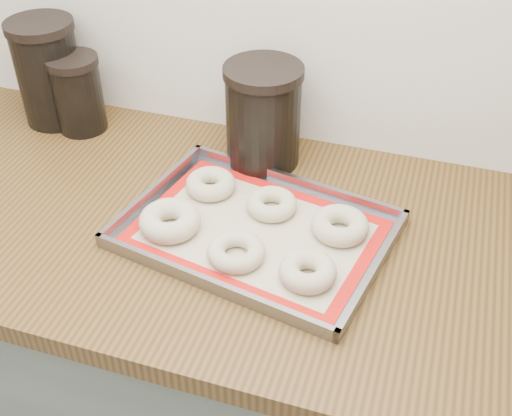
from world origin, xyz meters
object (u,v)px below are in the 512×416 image
(bagel_front_right, at_px, (308,271))
(canister_right, at_px, (263,115))
(bagel_back_right, at_px, (340,225))
(bagel_back_left, at_px, (211,184))
(baking_tray, at_px, (256,231))
(bagel_back_mid, at_px, (272,204))
(bagel_front_mid, at_px, (236,252))
(bagel_front_left, at_px, (170,221))
(canister_mid, at_px, (78,93))
(canister_left, at_px, (49,72))

(bagel_front_right, height_order, canister_right, canister_right)
(bagel_back_right, bearing_deg, bagel_back_left, 169.82)
(bagel_front_right, bearing_deg, bagel_back_right, 78.61)
(baking_tray, distance_m, bagel_back_right, 0.15)
(bagel_back_mid, relative_size, bagel_back_right, 0.91)
(bagel_front_mid, bearing_deg, bagel_back_left, 123.47)
(bagel_front_left, relative_size, canister_right, 0.53)
(bagel_back_mid, xyz_separation_m, canister_mid, (-0.49, 0.16, 0.07))
(bagel_front_left, distance_m, canister_left, 0.51)
(bagel_back_mid, bearing_deg, bagel_front_mid, -98.05)
(bagel_back_left, bearing_deg, bagel_back_mid, -9.95)
(baking_tray, distance_m, canister_right, 0.26)
(bagel_back_mid, bearing_deg, baking_tray, -97.68)
(baking_tray, distance_m, canister_mid, 0.54)
(bagel_front_right, xyz_separation_m, canister_left, (-0.67, 0.34, 0.09))
(canister_mid, bearing_deg, bagel_front_right, -28.11)
(bagel_front_right, relative_size, bagel_back_mid, 1.01)
(baking_tray, distance_m, canister_left, 0.62)
(bagel_back_mid, height_order, canister_right, canister_right)
(canister_left, bearing_deg, baking_tray, -24.24)
(canister_left, bearing_deg, bagel_back_left, -20.20)
(bagel_front_right, bearing_deg, canister_mid, 151.89)
(canister_left, bearing_deg, bagel_front_left, -35.43)
(bagel_front_left, bearing_deg, bagel_front_right, -10.23)
(bagel_back_mid, height_order, canister_left, canister_left)
(bagel_back_left, bearing_deg, canister_right, 66.27)
(baking_tray, relative_size, canister_right, 2.43)
(bagel_back_mid, distance_m, canister_right, 0.20)
(canister_right, bearing_deg, bagel_back_left, -113.73)
(bagel_front_left, height_order, bagel_front_mid, bagel_front_left)
(bagel_front_mid, height_order, bagel_back_right, bagel_back_right)
(baking_tray, relative_size, bagel_front_mid, 5.17)
(baking_tray, xyz_separation_m, bagel_front_right, (0.12, -0.09, 0.02))
(bagel_front_left, xyz_separation_m, canister_mid, (-0.33, 0.27, 0.06))
(bagel_back_mid, height_order, bagel_back_right, bagel_back_right)
(canister_mid, height_order, canister_right, canister_right)
(bagel_front_left, relative_size, bagel_front_right, 1.17)
(canister_mid, bearing_deg, bagel_front_mid, -33.24)
(bagel_front_mid, height_order, bagel_front_right, bagel_front_right)
(bagel_front_mid, distance_m, bagel_back_left, 0.20)
(bagel_back_right, bearing_deg, bagel_back_mid, 169.60)
(bagel_back_mid, relative_size, canister_left, 0.41)
(bagel_back_mid, bearing_deg, canister_left, 162.07)
(bagel_back_right, relative_size, canister_right, 0.49)
(canister_left, height_order, canister_right, canister_left)
(bagel_front_right, relative_size, bagel_back_left, 0.99)
(bagel_back_right, bearing_deg, canister_mid, 163.17)
(bagel_back_left, height_order, canister_mid, canister_mid)
(bagel_back_left, xyz_separation_m, canister_left, (-0.44, 0.16, 0.10))
(canister_left, distance_m, canister_mid, 0.09)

